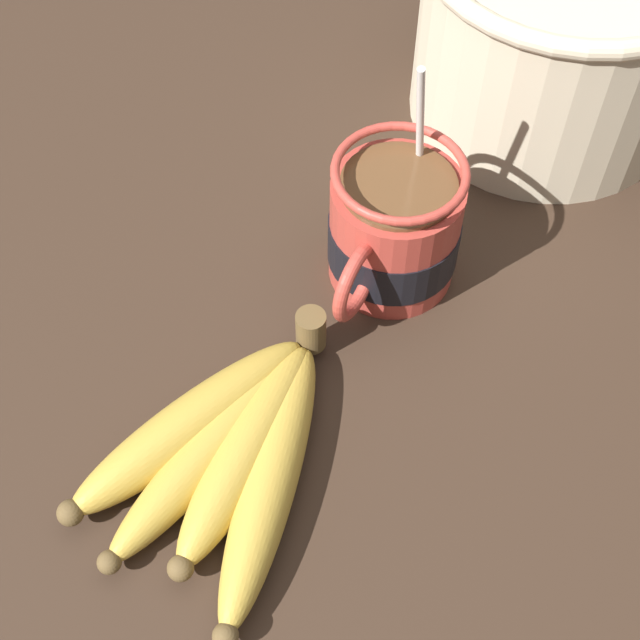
{
  "coord_description": "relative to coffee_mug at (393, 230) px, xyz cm",
  "views": [
    {
      "loc": [
        31.22,
        12.53,
        52.91
      ],
      "look_at": [
        3.47,
        -2.77,
        7.06
      ],
      "focal_mm": 50.0,
      "sensor_mm": 36.0,
      "label": 1
    }
  ],
  "objects": [
    {
      "name": "table",
      "position": [
        5.39,
        1.99,
        -5.73
      ],
      "size": [
        98.69,
        98.69,
        2.59
      ],
      "color": "#332319",
      "rests_on": "ground"
    },
    {
      "name": "banana_bunch",
      "position": [
        18.12,
        -1.92,
        -2.74
      ],
      "size": [
        20.64,
        14.77,
        4.03
      ],
      "color": "brown",
      "rests_on": "table"
    },
    {
      "name": "coffee_mug",
      "position": [
        0.0,
        0.0,
        0.0
      ],
      "size": [
        12.85,
        9.02,
        16.85
      ],
      "color": "#B23D33",
      "rests_on": "table"
    },
    {
      "name": "woven_basket",
      "position": [
        -20.98,
        3.21,
        3.32
      ],
      "size": [
        22.1,
        22.1,
        14.79
      ],
      "color": "beige",
      "rests_on": "table"
    }
  ]
}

